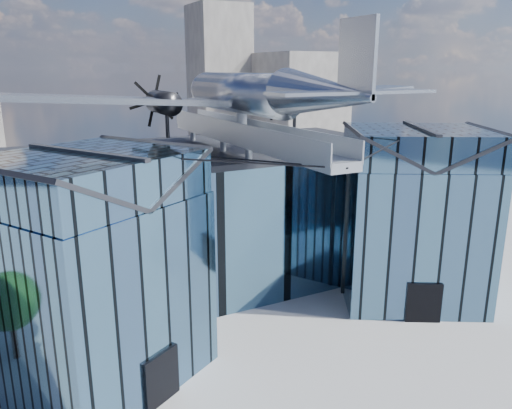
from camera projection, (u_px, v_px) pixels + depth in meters
name	position (u px, v px, depth m)	size (l,w,h in m)	color
ground_plane	(271.00, 321.00, 31.66)	(120.00, 120.00, 0.00)	gray
museum	(231.00, 215.00, 35.17)	(32.88, 24.50, 17.60)	#436889
bg_towers	(111.00, 107.00, 72.84)	(77.00, 24.50, 26.00)	gray
tree_plaza_e	(447.00, 214.00, 42.26)	(3.80, 3.80, 5.28)	#341E14
tree_side_e	(435.00, 188.00, 51.78)	(4.12, 4.12, 5.12)	#341E14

